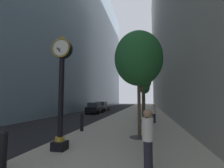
# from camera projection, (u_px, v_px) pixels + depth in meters

# --- Properties ---
(ground_plane) EXTENTS (110.00, 110.00, 0.00)m
(ground_plane) POSITION_uv_depth(u_px,v_px,m) (119.00, 112.00, 28.16)
(ground_plane) COLOR black
(ground_plane) RESTS_ON ground
(sidewalk_right) EXTENTS (7.07, 80.00, 0.14)m
(sidewalk_right) POSITION_uv_depth(u_px,v_px,m) (141.00, 111.00, 30.38)
(sidewalk_right) COLOR #ADA593
(sidewalk_right) RESTS_ON ground
(building_block_left) EXTENTS (9.00, 80.00, 34.94)m
(building_block_left) POSITION_uv_depth(u_px,v_px,m) (66.00, 25.00, 34.95)
(building_block_left) COLOR #849EB2
(building_block_left) RESTS_ON ground
(street_clock) EXTENTS (0.84, 0.55, 4.78)m
(street_clock) POSITION_uv_depth(u_px,v_px,m) (61.00, 85.00, 7.12)
(street_clock) COLOR black
(street_clock) RESTS_ON sidewalk_right
(bollard_nearest) EXTENTS (0.23, 0.23, 1.16)m
(bollard_nearest) POSITION_uv_depth(u_px,v_px,m) (3.00, 148.00, 5.03)
(bollard_nearest) COLOR black
(bollard_nearest) RESTS_ON sidewalk_right
(bollard_third) EXTENTS (0.23, 0.23, 1.16)m
(bollard_third) POSITION_uv_depth(u_px,v_px,m) (82.00, 121.00, 11.08)
(bollard_third) COLOR black
(bollard_third) RESTS_ON sidewalk_right
(street_tree_near) EXTENTS (2.69, 2.69, 5.88)m
(street_tree_near) POSITION_uv_depth(u_px,v_px,m) (138.00, 59.00, 9.51)
(street_tree_near) COLOR #333335
(street_tree_near) RESTS_ON sidewalk_right
(street_tree_mid_near) EXTENTS (2.76, 2.76, 6.68)m
(street_tree_mid_near) POSITION_uv_depth(u_px,v_px,m) (142.00, 69.00, 16.89)
(street_tree_mid_near) COLOR #333335
(street_tree_mid_near) RESTS_ON sidewalk_right
(street_tree_mid_far) EXTENTS (2.16, 2.16, 5.85)m
(street_tree_mid_far) POSITION_uv_depth(u_px,v_px,m) (144.00, 81.00, 24.15)
(street_tree_mid_far) COLOR #333335
(street_tree_mid_far) RESTS_ON sidewalk_right
(street_tree_far) EXTENTS (1.90, 1.90, 5.25)m
(street_tree_far) POSITION_uv_depth(u_px,v_px,m) (145.00, 88.00, 31.42)
(street_tree_far) COLOR #333335
(street_tree_far) RESTS_ON sidewalk_right
(pedestrian_walking) EXTENTS (0.49, 0.39, 1.65)m
(pedestrian_walking) POSITION_uv_depth(u_px,v_px,m) (154.00, 113.00, 14.96)
(pedestrian_walking) COLOR #23232D
(pedestrian_walking) RESTS_ON sidewalk_right
(pedestrian_by_clock) EXTENTS (0.41, 0.41, 1.76)m
(pedestrian_by_clock) POSITION_uv_depth(u_px,v_px,m) (148.00, 137.00, 5.01)
(pedestrian_by_clock) COLOR #23232D
(pedestrian_by_clock) RESTS_ON sidewalk_right
(car_black_near) EXTENTS (1.96, 4.37, 1.70)m
(car_black_near) POSITION_uv_depth(u_px,v_px,m) (95.00, 108.00, 26.15)
(car_black_near) COLOR black
(car_black_near) RESTS_ON ground
(car_grey_mid) EXTENTS (2.15, 4.54, 1.75)m
(car_grey_mid) POSITION_uv_depth(u_px,v_px,m) (101.00, 106.00, 31.83)
(car_grey_mid) COLOR slate
(car_grey_mid) RESTS_ON ground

